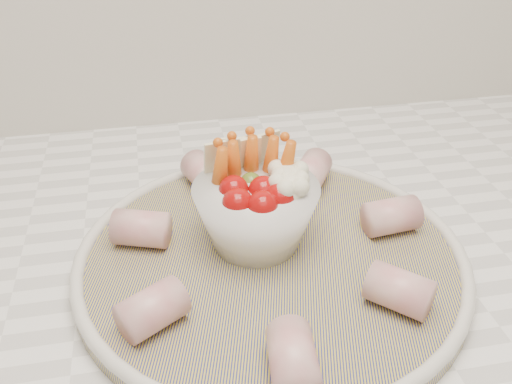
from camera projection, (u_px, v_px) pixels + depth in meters
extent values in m
cube|color=white|center=(204.00, 273.00, 0.55)|extent=(2.04, 0.62, 0.04)
cylinder|color=navy|center=(271.00, 261.00, 0.52)|extent=(0.43, 0.43, 0.01)
torus|color=silver|center=(271.00, 254.00, 0.52)|extent=(0.36, 0.36, 0.01)
sphere|color=#980A09|center=(238.00, 203.00, 0.48)|extent=(0.03, 0.03, 0.03)
sphere|color=#980A09|center=(262.00, 206.00, 0.48)|extent=(0.03, 0.03, 0.03)
sphere|color=#980A09|center=(280.00, 197.00, 0.49)|extent=(0.03, 0.03, 0.03)
sphere|color=#980A09|center=(234.00, 190.00, 0.50)|extent=(0.03, 0.03, 0.03)
sphere|color=#980A09|center=(263.00, 191.00, 0.50)|extent=(0.03, 0.03, 0.03)
sphere|color=#980A09|center=(282.00, 186.00, 0.51)|extent=(0.03, 0.03, 0.03)
sphere|color=#537226|center=(251.00, 183.00, 0.52)|extent=(0.02, 0.02, 0.02)
cone|color=#CA5813|center=(234.00, 168.00, 0.52)|extent=(0.02, 0.03, 0.06)
cone|color=#CA5813|center=(251.00, 163.00, 0.53)|extent=(0.02, 0.03, 0.06)
cone|color=#CA5813|center=(271.00, 163.00, 0.53)|extent=(0.02, 0.03, 0.06)
cone|color=#CA5813|center=(220.00, 175.00, 0.51)|extent=(0.03, 0.03, 0.06)
cone|color=#CA5813|center=(286.00, 169.00, 0.52)|extent=(0.03, 0.04, 0.06)
sphere|color=white|center=(288.00, 179.00, 0.52)|extent=(0.03, 0.03, 0.03)
sphere|color=white|center=(290.00, 191.00, 0.50)|extent=(0.03, 0.03, 0.03)
cube|color=beige|center=(239.00, 158.00, 0.53)|extent=(0.04, 0.02, 0.05)
cube|color=beige|center=(258.00, 155.00, 0.54)|extent=(0.04, 0.02, 0.05)
cube|color=beige|center=(226.00, 161.00, 0.53)|extent=(0.04, 0.02, 0.05)
cylinder|color=#BD565F|center=(391.00, 216.00, 0.54)|extent=(0.05, 0.04, 0.03)
cylinder|color=#BD565F|center=(311.00, 172.00, 0.61)|extent=(0.06, 0.06, 0.03)
cylinder|color=#BD565F|center=(204.00, 173.00, 0.61)|extent=(0.05, 0.06, 0.03)
cylinder|color=#BD565F|center=(141.00, 228.00, 0.52)|extent=(0.06, 0.05, 0.03)
cylinder|color=#BD565F|center=(152.00, 309.00, 0.44)|extent=(0.06, 0.06, 0.03)
cylinder|color=#BD565F|center=(293.00, 357.00, 0.40)|extent=(0.04, 0.05, 0.03)
cylinder|color=#BD565F|center=(399.00, 290.00, 0.45)|extent=(0.06, 0.06, 0.03)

